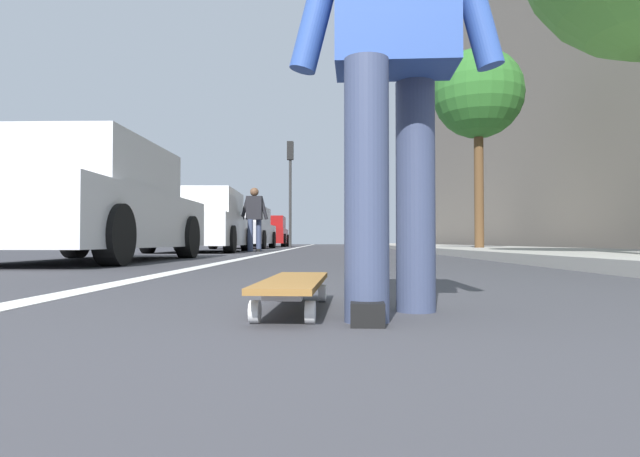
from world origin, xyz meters
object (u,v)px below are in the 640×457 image
at_px(parked_car_far, 245,229).
at_px(street_tree_mid, 478,95).
at_px(parked_car_end, 268,232).
at_px(pedestrian_distant, 254,215).
at_px(skateboard, 294,285).
at_px(skater_person, 394,36).
at_px(parked_car_near, 90,205).
at_px(traffic_light, 290,175).
at_px(parked_car_mid, 202,223).

xyz_separation_m(parked_car_far, street_tree_mid, (-7.56, -6.32, 2.77)).
bearing_deg(parked_car_end, pedestrian_distant, -175.24).
distance_m(skateboard, parked_car_far, 17.62).
relative_size(skater_person, parked_car_near, 0.38).
relative_size(parked_car_far, parked_car_end, 1.08).
xyz_separation_m(parked_car_far, pedestrian_distant, (-5.96, -1.17, 0.21)).
height_order(parked_car_near, parked_car_far, same).
xyz_separation_m(skateboard, traffic_light, (21.35, 1.51, 3.08)).
height_order(parked_car_mid, street_tree_mid, street_tree_mid).
bearing_deg(traffic_light, parked_car_end, 23.78).
xyz_separation_m(parked_car_far, traffic_light, (3.99, -1.37, 2.46)).
xyz_separation_m(parked_car_mid, street_tree_mid, (-1.04, -6.33, 2.78)).
xyz_separation_m(parked_car_end, traffic_light, (-2.87, -1.26, 2.47)).
relative_size(skater_person, parked_car_mid, 0.37).
height_order(traffic_light, street_tree_mid, traffic_light).
relative_size(skateboard, traffic_light, 0.18).
bearing_deg(parked_car_end, parked_car_mid, 179.49).
distance_m(skater_person, parked_car_mid, 11.47).
height_order(parked_car_near, street_tree_mid, street_tree_mid).
bearing_deg(pedestrian_distant, street_tree_mid, -107.28).
distance_m(skater_person, street_tree_mid, 10.73).
bearing_deg(traffic_light, parked_car_mid, 172.51).
relative_size(parked_car_near, parked_car_mid, 0.99).
xyz_separation_m(parked_car_near, traffic_light, (16.59, -1.36, 2.46)).
xyz_separation_m(skater_person, traffic_light, (21.50, 1.86, 2.23)).
bearing_deg(traffic_light, parked_car_near, 175.30).
height_order(skateboard, parked_car_end, parked_car_end).
xyz_separation_m(parked_car_end, street_tree_mid, (-14.41, -6.21, 2.78)).
relative_size(traffic_light, pedestrian_distant, 2.89).
xyz_separation_m(street_tree_mid, pedestrian_distant, (1.60, 5.14, -2.56)).
bearing_deg(parked_car_mid, parked_car_end, -0.51).
relative_size(traffic_light, street_tree_mid, 1.03).
height_order(parked_car_end, street_tree_mid, street_tree_mid).
distance_m(traffic_light, street_tree_mid, 12.56).
relative_size(parked_car_mid, parked_car_far, 0.97).
height_order(skater_person, street_tree_mid, street_tree_mid).
xyz_separation_m(skater_person, parked_car_end, (24.37, 3.12, -0.24)).
distance_m(skateboard, parked_car_near, 5.60).
bearing_deg(street_tree_mid, parked_car_mid, 80.67).
bearing_deg(parked_car_mid, traffic_light, -7.49).
bearing_deg(parked_car_mid, parked_car_far, -0.10).
distance_m(parked_car_near, street_tree_mid, 8.54).
bearing_deg(skater_person, parked_car_mid, 16.42).
bearing_deg(street_tree_mid, parked_car_far, 39.88).
xyz_separation_m(parked_car_near, pedestrian_distant, (6.64, -1.17, 0.21)).
bearing_deg(parked_car_mid, skater_person, -163.58).
bearing_deg(parked_car_near, parked_car_mid, 0.16).
xyz_separation_m(skateboard, skater_person, (-0.15, -0.35, 0.84)).
height_order(skater_person, parked_car_end, skater_person).
bearing_deg(parked_car_far, parked_car_end, -0.90).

